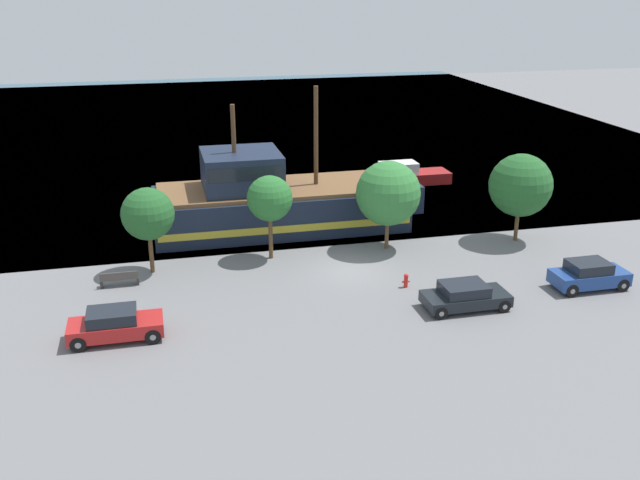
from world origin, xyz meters
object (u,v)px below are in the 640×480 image
pirate_ship (276,201)px  fire_hydrant (406,280)px  parked_car_curb_rear (589,275)px  parked_car_curb_mid (465,296)px  parked_car_curb_front (115,325)px  bench_promenade_east (119,279)px  moored_boat_dockside (403,176)px

pirate_ship → fire_hydrant: size_ratio=22.81×
pirate_ship → parked_car_curb_rear: bearing=-42.9°
parked_car_curb_mid → parked_car_curb_front: bearing=177.9°
parked_car_curb_rear → fire_hydrant: parked_car_curb_rear is taller
fire_hydrant → bench_promenade_east: size_ratio=0.38×
parked_car_curb_front → moored_boat_dockside: bearing=45.3°
pirate_ship → moored_boat_dockside: (11.74, 8.28, -1.22)m
pirate_ship → moored_boat_dockside: pirate_ship is taller
pirate_ship → moored_boat_dockside: size_ratio=2.41×
pirate_ship → parked_car_curb_front: size_ratio=4.15×
parked_car_curb_rear → fire_hydrant: (-9.33, 2.36, -0.35)m
pirate_ship → parked_car_curb_rear: pirate_ship is taller
parked_car_curb_mid → bench_promenade_east: (-16.77, 6.72, -0.22)m
parked_car_curb_front → bench_promenade_east: 6.10m
moored_boat_dockside → parked_car_curb_front: size_ratio=1.72×
moored_boat_dockside → parked_car_curb_mid: (-4.73, -22.40, 0.02)m
parked_car_curb_front → parked_car_curb_mid: size_ratio=0.99×
moored_boat_dockside → parked_car_curb_mid: size_ratio=1.71×
parked_car_curb_mid → pirate_ship: bearing=116.4°
parked_car_curb_front → parked_car_curb_mid: 16.79m
parked_car_curb_rear → moored_boat_dockside: bearing=97.0°
pirate_ship → moored_boat_dockside: bearing=35.2°
fire_hydrant → parked_car_curb_front: bearing=-170.5°
pirate_ship → bench_promenade_east: (-9.77, -7.40, -1.42)m
parked_car_curb_rear → bench_promenade_east: size_ratio=1.99×
parked_car_curb_front → bench_promenade_east: (0.01, 6.09, -0.29)m
parked_car_curb_rear → fire_hydrant: bearing=165.8°
pirate_ship → bench_promenade_east: size_ratio=8.73×
pirate_ship → bench_promenade_east: bearing=-142.9°
parked_car_curb_front → bench_promenade_east: size_ratio=2.11×
parked_car_curb_rear → parked_car_curb_front: bearing=-179.7°
pirate_ship → moored_boat_dockside: 14.42m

